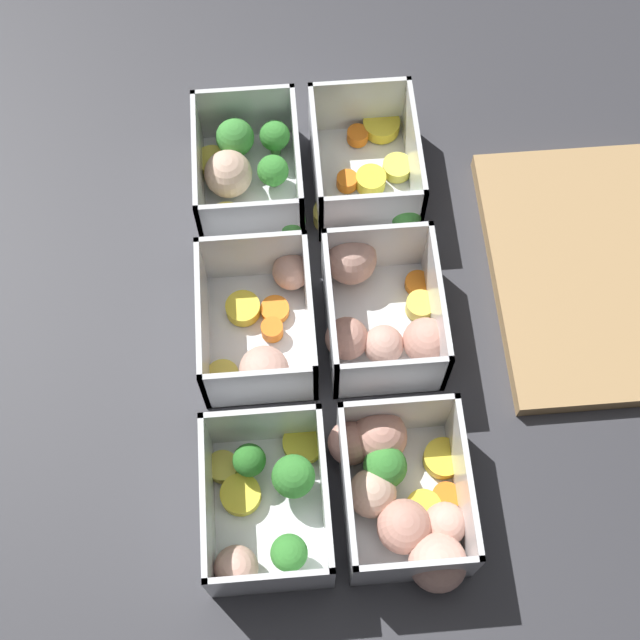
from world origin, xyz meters
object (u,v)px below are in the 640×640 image
at_px(container_near_left, 246,170).
at_px(container_far_center, 378,311).
at_px(container_near_center, 262,328).
at_px(container_near_right, 267,505).
at_px(container_far_left, 369,172).
at_px(container_far_right, 401,494).

relative_size(container_near_left, container_far_center, 0.87).
bearing_deg(container_far_center, container_near_left, -145.03).
distance_m(container_near_center, container_near_right, 0.17).
bearing_deg(container_near_right, container_near_left, -179.60).
height_order(container_near_left, container_near_center, same).
bearing_deg(container_near_center, container_far_left, 144.64).
xyz_separation_m(container_far_left, container_far_center, (0.16, -0.01, 0.00)).
distance_m(container_near_left, container_far_left, 0.13).
relative_size(container_near_left, container_near_center, 0.96).
height_order(container_near_left, container_near_right, same).
bearing_deg(container_far_right, container_near_center, -146.31).
bearing_deg(container_near_center, container_far_right, 33.69).
relative_size(container_near_right, container_far_right, 0.90).
bearing_deg(container_far_left, container_near_center, -35.36).
height_order(container_near_center, container_far_center, same).
height_order(container_near_center, container_near_right, same).
bearing_deg(container_far_right, container_near_right, -89.90).
bearing_deg(container_near_left, container_near_center, 2.28).
xyz_separation_m(container_near_left, container_far_right, (0.34, 0.12, -0.00)).
height_order(container_far_center, container_far_right, same).
relative_size(container_near_center, container_far_left, 0.94).
distance_m(container_near_center, container_far_center, 0.11).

